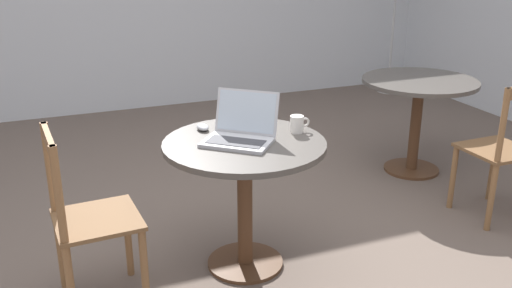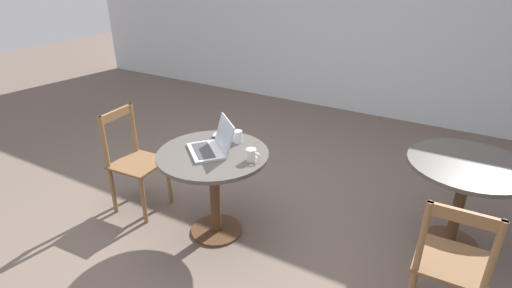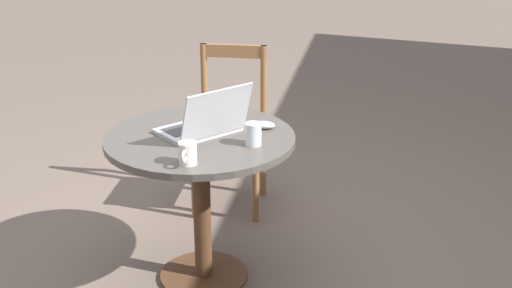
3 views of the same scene
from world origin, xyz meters
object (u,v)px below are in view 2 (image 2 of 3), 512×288
object	(u,v)px
mouse	(217,135)
drinking_glass	(238,137)
cafe_table_mid	(465,181)
laptop	(212,146)
chair_mid_front	(450,266)
cafe_table_near	(214,170)
mug	(251,155)
chair_near_left	(134,162)

from	to	relation	value
mouse	drinking_glass	distance (m)	0.20
cafe_table_mid	mouse	distance (m)	1.85
laptop	drinking_glass	bearing A→B (deg)	71.55
chair_mid_front	drinking_glass	size ratio (longest dim) A/B	9.28
laptop	drinking_glass	xyz separation A→B (m)	(0.08, 0.23, -0.00)
cafe_table_near	chair_mid_front	world-z (taller)	chair_mid_front
cafe_table_near	cafe_table_mid	world-z (taller)	same
drinking_glass	cafe_table_near	bearing A→B (deg)	-104.04
cafe_table_mid	mug	distance (m)	1.53
chair_near_left	laptop	bearing A→B (deg)	4.46
cafe_table_near	laptop	world-z (taller)	laptop
chair_mid_front	mug	distance (m)	1.38
chair_mid_front	mug	world-z (taller)	chair_mid_front
cafe_table_mid	laptop	xyz separation A→B (m)	(-1.65, -0.75, 0.19)
cafe_table_near	mouse	world-z (taller)	mouse
mug	mouse	bearing A→B (deg)	153.98
laptop	chair_near_left	bearing A→B (deg)	-175.54
chair_near_left	mug	xyz separation A→B (m)	(1.10, 0.08, 0.31)
cafe_table_near	chair_near_left	world-z (taller)	chair_near_left
cafe_table_near	mug	bearing A→B (deg)	6.41
cafe_table_mid	drinking_glass	world-z (taller)	drinking_glass
laptop	mouse	bearing A→B (deg)	117.64
chair_near_left	drinking_glass	xyz separation A→B (m)	(0.85, 0.29, 0.31)
chair_near_left	laptop	xyz separation A→B (m)	(0.77, 0.06, 0.31)
chair_mid_front	drinking_glass	world-z (taller)	chair_mid_front
laptop	mouse	size ratio (longest dim) A/B	4.39
cafe_table_near	cafe_table_mid	distance (m)	1.80
cafe_table_mid	chair_mid_front	size ratio (longest dim) A/B	0.93
mug	drinking_glass	world-z (taller)	drinking_glass
laptop	mouse	xyz separation A→B (m)	(-0.12, 0.24, -0.03)
mouse	mug	xyz separation A→B (m)	(0.45, -0.22, 0.03)
chair_mid_front	mug	xyz separation A→B (m)	(-1.34, 0.09, 0.31)
cafe_table_near	chair_mid_front	distance (m)	1.66
cafe_table_near	chair_near_left	distance (m)	0.80
cafe_table_near	cafe_table_mid	bearing A→B (deg)	25.09
cafe_table_near	drinking_glass	world-z (taller)	drinking_glass
cafe_table_mid	chair_mid_front	bearing A→B (deg)	-88.76
laptop	cafe_table_near	bearing A→B (deg)	-44.44
cafe_table_mid	mouse	size ratio (longest dim) A/B	8.22
cafe_table_mid	mouse	world-z (taller)	mouse
cafe_table_mid	cafe_table_near	bearing A→B (deg)	-154.91
cafe_table_mid	drinking_glass	size ratio (longest dim) A/B	8.66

